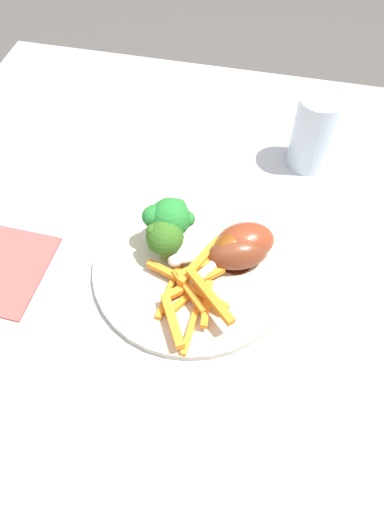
{
  "coord_description": "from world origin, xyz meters",
  "views": [
    {
      "loc": [
        0.07,
        -0.42,
        1.27
      ],
      "look_at": [
        -0.01,
        -0.06,
        0.76
      ],
      "focal_mm": 33.49,
      "sensor_mm": 36.0,
      "label": 1
    }
  ],
  "objects_px": {
    "broccoli_floret_middle": "(164,236)",
    "chicken_drumstick_far": "(232,248)",
    "dining_table": "(207,280)",
    "chicken_drumstick_near": "(234,254)",
    "dinner_plate": "(192,267)",
    "chicken_drumstick_extra": "(242,243)",
    "broccoli_floret_front": "(168,218)",
    "carrot_fries_pile": "(192,291)",
    "water_glass": "(314,132)"
  },
  "relations": [
    {
      "from": "broccoli_floret_middle",
      "to": "chicken_drumstick_far",
      "type": "height_order",
      "value": "broccoli_floret_middle"
    },
    {
      "from": "dining_table",
      "to": "chicken_drumstick_near",
      "type": "bearing_deg",
      "value": -45.8
    },
    {
      "from": "broccoli_floret_middle",
      "to": "chicken_drumstick_far",
      "type": "distance_m",
      "value": 0.09
    },
    {
      "from": "dinner_plate",
      "to": "chicken_drumstick_extra",
      "type": "height_order",
      "value": "chicken_drumstick_extra"
    },
    {
      "from": "dining_table",
      "to": "broccoli_floret_front",
      "type": "height_order",
      "value": "broccoli_floret_front"
    },
    {
      "from": "chicken_drumstick_extra",
      "to": "chicken_drumstick_far",
      "type": "bearing_deg",
      "value": -138.84
    },
    {
      "from": "carrot_fries_pile",
      "to": "chicken_drumstick_near",
      "type": "height_order",
      "value": "chicken_drumstick_near"
    },
    {
      "from": "broccoli_floret_front",
      "to": "chicken_drumstick_near",
      "type": "bearing_deg",
      "value": -11.49
    },
    {
      "from": "chicken_drumstick_extra",
      "to": "chicken_drumstick_near",
      "type": "bearing_deg",
      "value": -112.13
    },
    {
      "from": "dinner_plate",
      "to": "dining_table",
      "type": "bearing_deg",
      "value": 76.81
    },
    {
      "from": "chicken_drumstick_extra",
      "to": "water_glass",
      "type": "distance_m",
      "value": 0.23
    },
    {
      "from": "broccoli_floret_middle",
      "to": "chicken_drumstick_near",
      "type": "relative_size",
      "value": 0.5
    },
    {
      "from": "water_glass",
      "to": "broccoli_floret_middle",
      "type": "bearing_deg",
      "value": -126.25
    },
    {
      "from": "chicken_drumstick_near",
      "to": "chicken_drumstick_far",
      "type": "bearing_deg",
      "value": 116.19
    },
    {
      "from": "chicken_drumstick_far",
      "to": "water_glass",
      "type": "distance_m",
      "value": 0.25
    },
    {
      "from": "broccoli_floret_middle",
      "to": "carrot_fries_pile",
      "type": "distance_m",
      "value": 0.08
    },
    {
      "from": "broccoli_floret_middle",
      "to": "chicken_drumstick_extra",
      "type": "height_order",
      "value": "broccoli_floret_middle"
    },
    {
      "from": "broccoli_floret_front",
      "to": "chicken_drumstick_far",
      "type": "xyz_separation_m",
      "value": [
        0.09,
        -0.01,
        -0.03
      ]
    },
    {
      "from": "chicken_drumstick_extra",
      "to": "water_glass",
      "type": "relative_size",
      "value": 1.12
    },
    {
      "from": "broccoli_floret_front",
      "to": "chicken_drumstick_far",
      "type": "distance_m",
      "value": 0.09
    },
    {
      "from": "broccoli_floret_front",
      "to": "broccoli_floret_middle",
      "type": "height_order",
      "value": "broccoli_floret_front"
    },
    {
      "from": "chicken_drumstick_near",
      "to": "broccoli_floret_middle",
      "type": "bearing_deg",
      "value": -177.17
    },
    {
      "from": "chicken_drumstick_near",
      "to": "chicken_drumstick_extra",
      "type": "relative_size",
      "value": 0.98
    },
    {
      "from": "dinner_plate",
      "to": "broccoli_floret_middle",
      "type": "height_order",
      "value": "broccoli_floret_middle"
    },
    {
      "from": "broccoli_floret_front",
      "to": "chicken_drumstick_far",
      "type": "relative_size",
      "value": 0.68
    },
    {
      "from": "dinner_plate",
      "to": "broccoli_floret_front",
      "type": "bearing_deg",
      "value": 140.74
    },
    {
      "from": "dining_table",
      "to": "chicken_drumstick_extra",
      "type": "bearing_deg",
      "value": -24.73
    },
    {
      "from": "dining_table",
      "to": "water_glass",
      "type": "distance_m",
      "value": 0.29
    },
    {
      "from": "carrot_fries_pile",
      "to": "chicken_drumstick_far",
      "type": "xyz_separation_m",
      "value": [
        0.04,
        0.07,
        0.01
      ]
    },
    {
      "from": "broccoli_floret_front",
      "to": "broccoli_floret_middle",
      "type": "distance_m",
      "value": 0.03
    },
    {
      "from": "broccoli_floret_front",
      "to": "chicken_drumstick_extra",
      "type": "distance_m",
      "value": 0.11
    },
    {
      "from": "dinner_plate",
      "to": "broccoli_floret_middle",
      "type": "bearing_deg",
      "value": 166.96
    },
    {
      "from": "broccoli_floret_front",
      "to": "chicken_drumstick_extra",
      "type": "xyz_separation_m",
      "value": [
        0.1,
        0.0,
        -0.03
      ]
    },
    {
      "from": "broccoli_floret_middle",
      "to": "chicken_drumstick_near",
      "type": "xyz_separation_m",
      "value": [
        0.09,
        0.0,
        -0.02
      ]
    },
    {
      "from": "chicken_drumstick_extra",
      "to": "broccoli_floret_front",
      "type": "bearing_deg",
      "value": -179.79
    },
    {
      "from": "broccoli_floret_front",
      "to": "chicken_drumstick_far",
      "type": "bearing_deg",
      "value": -6.57
    },
    {
      "from": "chicken_drumstick_far",
      "to": "dining_table",
      "type": "bearing_deg",
      "value": 137.73
    },
    {
      "from": "broccoli_floret_front",
      "to": "water_glass",
      "type": "distance_m",
      "value": 0.28
    },
    {
      "from": "dining_table",
      "to": "dinner_plate",
      "type": "xyz_separation_m",
      "value": [
        -0.01,
        -0.06,
        0.11
      ]
    },
    {
      "from": "dinner_plate",
      "to": "broccoli_floret_middle",
      "type": "distance_m",
      "value": 0.06
    },
    {
      "from": "dinner_plate",
      "to": "water_glass",
      "type": "distance_m",
      "value": 0.29
    },
    {
      "from": "dinner_plate",
      "to": "chicken_drumstick_near",
      "type": "bearing_deg",
      "value": 14.33
    },
    {
      "from": "carrot_fries_pile",
      "to": "chicken_drumstick_extra",
      "type": "distance_m",
      "value": 0.1
    },
    {
      "from": "broccoli_floret_middle",
      "to": "chicken_drumstick_far",
      "type": "bearing_deg",
      "value": 8.57
    },
    {
      "from": "dinner_plate",
      "to": "chicken_drumstick_near",
      "type": "xyz_separation_m",
      "value": [
        0.05,
        0.01,
        0.03
      ]
    },
    {
      "from": "chicken_drumstick_far",
      "to": "chicken_drumstick_near",
      "type": "bearing_deg",
      "value": -63.81
    },
    {
      "from": "broccoli_floret_middle",
      "to": "water_glass",
      "type": "distance_m",
      "value": 0.3
    },
    {
      "from": "dinner_plate",
      "to": "chicken_drumstick_far",
      "type": "distance_m",
      "value": 0.06
    },
    {
      "from": "dinner_plate",
      "to": "chicken_drumstick_far",
      "type": "relative_size",
      "value": 2.38
    },
    {
      "from": "dinner_plate",
      "to": "chicken_drumstick_extra",
      "type": "distance_m",
      "value": 0.08
    }
  ]
}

